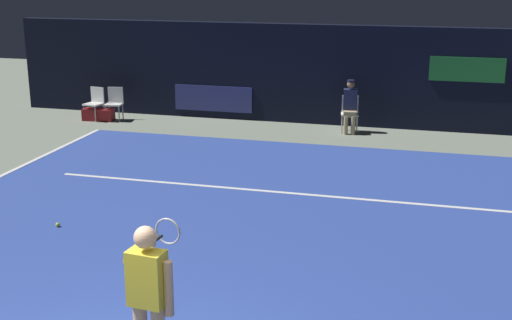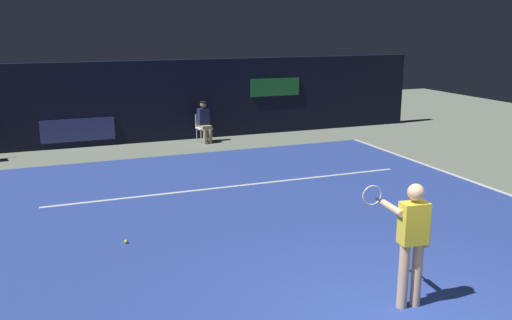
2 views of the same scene
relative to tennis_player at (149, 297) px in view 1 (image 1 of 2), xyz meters
name	(u,v)px [view 1 (image 1 of 2)]	position (x,y,z in m)	size (l,w,h in m)	color
ground_plane	(243,231)	(-0.28, 4.24, -0.99)	(34.29, 34.29, 0.00)	gray
court_surface	(243,230)	(-0.28, 4.24, -0.98)	(11.04, 11.25, 0.01)	#2D479E
line_service	(272,192)	(-0.28, 6.21, -0.97)	(8.61, 0.10, 0.01)	white
back_wall	(326,75)	(-0.28, 12.14, 0.31)	(17.53, 0.33, 2.60)	black
tennis_player	(149,297)	(0.00, 0.00, 0.00)	(0.53, 0.97, 1.73)	#DBAD89
line_judge_on_chair	(350,105)	(0.48, 11.33, -0.30)	(0.49, 0.57, 1.32)	white
courtside_chair_near	(95,101)	(-6.40, 10.99, -0.49)	(0.51, 0.49, 0.88)	white
courtside_chair_far	(115,102)	(-5.87, 11.11, -0.49)	(0.49, 0.47, 0.88)	white
tennis_ball	(58,225)	(-3.21, 3.60, -0.94)	(0.07, 0.07, 0.07)	#CCE033
equipment_bag	(98,115)	(-6.27, 10.91, -0.83)	(0.84, 0.32, 0.32)	maroon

